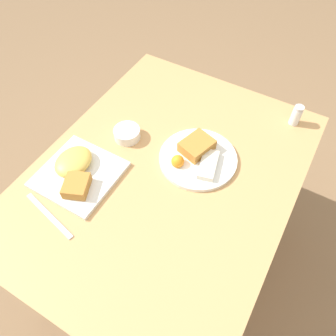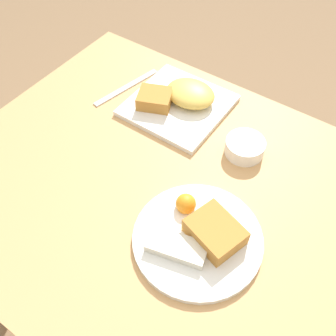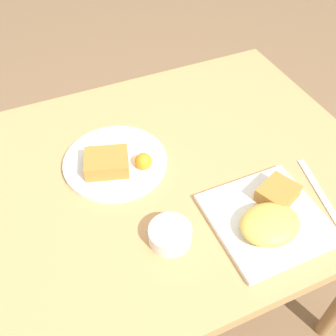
% 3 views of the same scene
% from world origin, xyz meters
% --- Properties ---
extents(ground_plane, '(8.00, 8.00, 0.00)m').
position_xyz_m(ground_plane, '(0.00, 0.00, 0.00)').
color(ground_plane, '#846647').
extents(dining_table, '(1.08, 0.82, 0.73)m').
position_xyz_m(dining_table, '(0.00, 0.00, 0.65)').
color(dining_table, tan).
rests_on(dining_table, ground_plane).
extents(plate_square_near, '(0.25, 0.25, 0.06)m').
position_xyz_m(plate_square_near, '(0.15, -0.25, 0.75)').
color(plate_square_near, white).
rests_on(plate_square_near, dining_table).
extents(plate_oval_far, '(0.27, 0.27, 0.05)m').
position_xyz_m(plate_oval_far, '(-0.11, 0.07, 0.75)').
color(plate_oval_far, white).
rests_on(plate_oval_far, dining_table).
extents(sauce_ramekin, '(0.09, 0.09, 0.04)m').
position_xyz_m(sauce_ramekin, '(-0.07, -0.20, 0.75)').
color(sauce_ramekin, white).
rests_on(sauce_ramekin, dining_table).
extents(butter_knife, '(0.06, 0.22, 0.00)m').
position_xyz_m(butter_knife, '(0.31, -0.22, 0.73)').
color(butter_knife, silver).
rests_on(butter_knife, dining_table).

